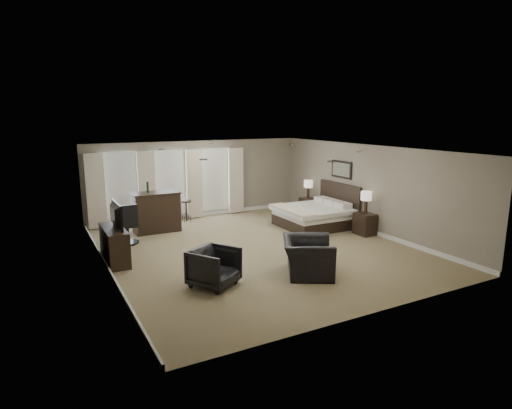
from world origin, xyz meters
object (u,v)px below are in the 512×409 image
bar_stool_left (148,217)px  bar_stool_right (186,211)px  armchair_near (308,251)px  nightstand_far (308,206)px  armchair_far (214,265)px  tv (113,225)px  bed (311,207)px  lamp_far (308,189)px  nightstand_near (365,224)px  lamp_near (366,203)px  dresser (115,245)px  bar_counter (156,212)px  desk_chair (127,224)px

bar_stool_left → bar_stool_right: bearing=13.8°
armchair_near → nightstand_far: bearing=-5.3°
armchair_far → tv: bearing=89.6°
bed → lamp_far: bearing=58.5°
bar_stool_right → lamp_far: bearing=-15.1°
nightstand_far → tv: (-6.92, -1.93, 0.61)m
tv → nightstand_near: bearing=-98.0°
lamp_near → armchair_near: size_ratio=0.53×
dresser → bar_stool_right: size_ratio=2.05×
bar_stool_right → bar_counter: bearing=-146.9°
desk_chair → bed: bearing=169.8°
bar_stool_right → desk_chair: 2.80m
lamp_far → tv: size_ratio=0.60×
tv → desk_chair: size_ratio=0.94×
bar_counter → bar_stool_left: (-0.15, 0.45, -0.22)m
nightstand_far → desk_chair: (-6.34, -0.55, 0.27)m
dresser → bar_stool_left: size_ratio=1.89×
lamp_near → bar_counter: bearing=148.7°
tv → armchair_near: armchair_near is taller
armchair_far → armchair_near: bearing=-41.7°
nightstand_far → armchair_far: 6.97m
bar_counter → armchair_far: bearing=-91.3°
tv → armchair_far: (1.52, -2.48, -0.47)m
bar_stool_left → bed: bearing=-25.9°
dresser → bar_stool_right: dresser is taller
dresser → nightstand_near: bearing=-8.0°
armchair_far → bar_stool_left: (-0.05, 5.17, -0.06)m
bed → dresser: 6.05m
nightstand_near → desk_chair: size_ratio=0.56×
armchair_near → bar_counter: bearing=50.9°
bar_stool_right → desk_chair: size_ratio=0.62×
nightstand_far → bar_stool_right: bearing=164.9°
nightstand_near → nightstand_far: (0.00, 2.90, -0.02)m
nightstand_near → bar_counter: 6.20m
tv → armchair_far: 2.94m
bar_stool_left → nightstand_far: bearing=-8.0°
nightstand_near → tv: size_ratio=0.60×
armchair_far → bar_counter: size_ratio=0.63×
bed → nightstand_far: size_ratio=3.49×
bar_stool_left → nightstand_near: bearing=-34.0°
bed → armchair_near: bearing=-126.5°
armchair_far → bar_counter: (0.10, 4.72, 0.17)m
lamp_near → armchair_near: lamp_near is taller
bar_counter → lamp_near: bearing=-31.3°
nightstand_far → lamp_near: size_ratio=0.90×
nightstand_near → armchair_far: (-5.40, -1.50, 0.12)m
armchair_far → desk_chair: (-0.94, 3.85, 0.12)m
lamp_far → bar_counter: bearing=176.6°
nightstand_near → lamp_far: lamp_far is taller
armchair_near → armchair_far: size_ratio=1.40×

